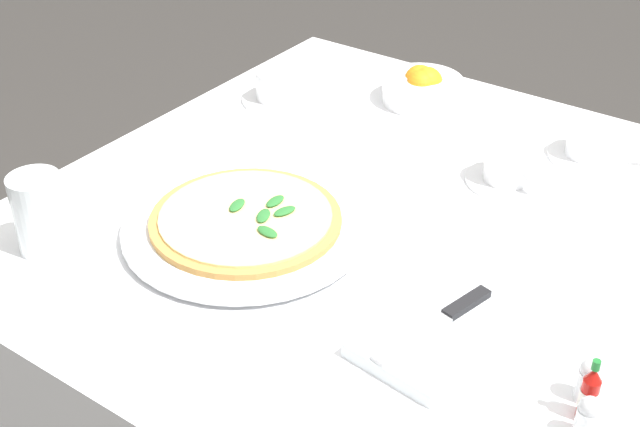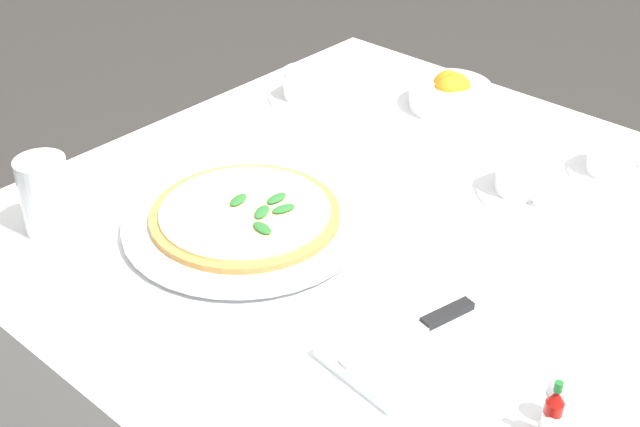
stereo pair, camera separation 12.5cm
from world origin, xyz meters
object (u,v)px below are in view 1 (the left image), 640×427
object	(u,v)px
pizza_plate	(246,227)
pizza	(246,218)
citrus_bowl	(422,87)
salt_shaker	(587,420)
pepper_shaker	(588,382)
coffee_cup_left_edge	(509,166)
napkin_folded	(440,329)
hot_sauce_bottle	(589,394)
dinner_knife	(439,321)
coffee_cup_back_corner	(276,88)
coffee_cup_far_left	(590,143)
water_glass_near_right	(41,218)

from	to	relation	value
pizza_plate	pizza	bearing A→B (deg)	125.21
citrus_bowl	salt_shaker	distance (m)	0.83
salt_shaker	pepper_shaker	size ratio (longest dim) A/B	1.00
coffee_cup_left_edge	napkin_folded	xyz separation A→B (m)	(0.38, 0.09, -0.02)
citrus_bowl	hot_sauce_bottle	xyz separation A→B (m)	(0.59, 0.54, 0.01)
pizza	pizza_plate	bearing A→B (deg)	-54.79
dinner_knife	citrus_bowl	bearing A→B (deg)	-135.21
coffee_cup_back_corner	pizza	bearing A→B (deg)	32.05
coffee_cup_far_left	salt_shaker	bearing A→B (deg)	20.32
hot_sauce_bottle	coffee_cup_far_left	bearing A→B (deg)	-159.64
pizza	coffee_cup_back_corner	size ratio (longest dim) A/B	2.13
salt_shaker	pepper_shaker	bearing A→B (deg)	-160.35
napkin_folded	pepper_shaker	world-z (taller)	pepper_shaker
coffee_cup_back_corner	napkin_folded	xyz separation A→B (m)	(0.41, 0.57, -0.02)
coffee_cup_far_left	citrus_bowl	bearing A→B (deg)	-95.00
dinner_knife	hot_sauce_bottle	world-z (taller)	hot_sauce_bottle
pizza	salt_shaker	distance (m)	0.55
pizza	coffee_cup_left_edge	world-z (taller)	coffee_cup_left_edge
coffee_cup_back_corner	coffee_cup_left_edge	xyz separation A→B (m)	(0.02, 0.48, 0.00)
pepper_shaker	salt_shaker	bearing A→B (deg)	19.65
dinner_knife	pepper_shaker	world-z (taller)	pepper_shaker
pizza	hot_sauce_bottle	bearing A→B (deg)	83.25
coffee_cup_back_corner	pepper_shaker	bearing A→B (deg)	61.63
napkin_folded	dinner_knife	xyz separation A→B (m)	(0.00, -0.00, 0.01)
citrus_bowl	coffee_cup_left_edge	bearing A→B (deg)	54.95
pizza	coffee_cup_left_edge	bearing A→B (deg)	144.82
pepper_shaker	coffee_cup_back_corner	bearing A→B (deg)	-118.37
salt_shaker	pepper_shaker	world-z (taller)	same
coffee_cup_far_left	salt_shaker	distance (m)	0.63
pizza	citrus_bowl	size ratio (longest dim) A/B	1.85
pizza_plate	dinner_knife	world-z (taller)	dinner_knife
coffee_cup_left_edge	salt_shaker	distance (m)	0.53
coffee_cup_left_edge	salt_shaker	world-z (taller)	coffee_cup_left_edge
coffee_cup_back_corner	coffee_cup_left_edge	bearing A→B (deg)	87.19
citrus_bowl	hot_sauce_bottle	bearing A→B (deg)	42.48
pizza_plate	coffee_cup_back_corner	xyz separation A→B (m)	(-0.37, -0.23, 0.02)
coffee_cup_back_corner	coffee_cup_far_left	bearing A→B (deg)	102.98
citrus_bowl	coffee_cup_far_left	bearing A→B (deg)	85.00
dinner_knife	salt_shaker	world-z (taller)	salt_shaker
coffee_cup_far_left	dinner_knife	world-z (taller)	coffee_cup_far_left
coffee_cup_left_edge	pepper_shaker	bearing A→B (deg)	35.62
coffee_cup_back_corner	pepper_shaker	world-z (taller)	coffee_cup_back_corner
pizza_plate	water_glass_near_right	xyz separation A→B (m)	(0.19, -0.21, 0.04)
pizza_plate	coffee_cup_left_edge	bearing A→B (deg)	144.80
coffee_cup_far_left	salt_shaker	xyz separation A→B (m)	(0.59, 0.22, -0.00)
coffee_cup_far_left	dinner_knife	size ratio (longest dim) A/B	0.67
salt_shaker	coffee_cup_far_left	bearing A→B (deg)	-159.68
salt_shaker	coffee_cup_left_edge	bearing A→B (deg)	-146.15
coffee_cup_far_left	coffee_cup_back_corner	world-z (taller)	same
hot_sauce_bottle	coffee_cup_back_corner	bearing A→B (deg)	-119.67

